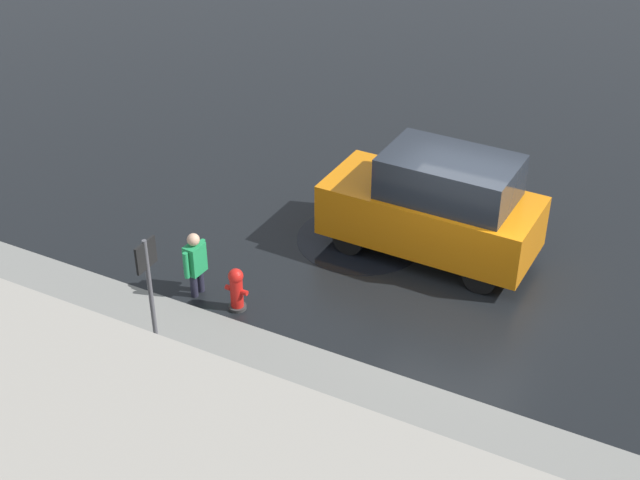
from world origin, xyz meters
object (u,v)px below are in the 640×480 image
object	(u,v)px
moving_hatchback	(435,206)
fire_hydrant	(237,289)
pedestrian	(195,261)
sign_post	(150,288)

from	to	relation	value
moving_hatchback	fire_hydrant	distance (m)	3.95
pedestrian	sign_post	distance (m)	2.26
moving_hatchback	sign_post	distance (m)	5.69
fire_hydrant	pedestrian	xyz separation A→B (m)	(0.85, -0.06, 0.28)
sign_post	moving_hatchback	bearing A→B (deg)	-116.39
moving_hatchback	pedestrian	size ratio (longest dim) A/B	3.22
pedestrian	fire_hydrant	bearing A→B (deg)	176.24
pedestrian	sign_post	bearing A→B (deg)	107.88
fire_hydrant	pedestrian	distance (m)	0.90
moving_hatchback	sign_post	xyz separation A→B (m)	(2.52, 5.07, 0.55)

